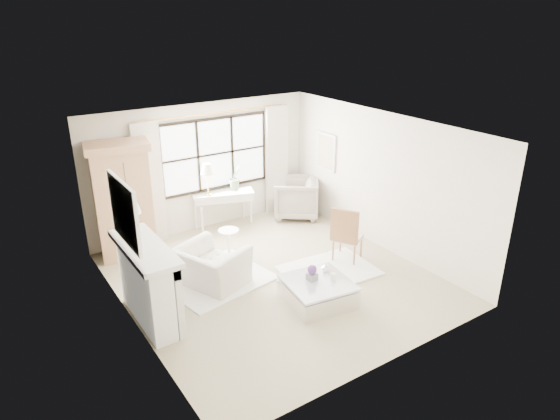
{
  "coord_description": "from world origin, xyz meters",
  "views": [
    {
      "loc": [
        -4.2,
        -6.52,
        4.49
      ],
      "look_at": [
        0.26,
        0.2,
        1.19
      ],
      "focal_mm": 32.0,
      "sensor_mm": 36.0,
      "label": 1
    }
  ],
  "objects_px": {
    "club_armchair": "(212,266)",
    "coffee_table": "(318,292)",
    "console_table": "(224,209)",
    "armoire": "(123,200)"
  },
  "relations": [
    {
      "from": "armoire",
      "to": "console_table",
      "type": "bearing_deg",
      "value": 15.64
    },
    {
      "from": "armoire",
      "to": "club_armchair",
      "type": "bearing_deg",
      "value": -55.7
    },
    {
      "from": "armoire",
      "to": "coffee_table",
      "type": "height_order",
      "value": "armoire"
    },
    {
      "from": "club_armchair",
      "to": "coffee_table",
      "type": "bearing_deg",
      "value": -162.41
    },
    {
      "from": "armoire",
      "to": "console_table",
      "type": "height_order",
      "value": "armoire"
    },
    {
      "from": "armoire",
      "to": "console_table",
      "type": "relative_size",
      "value": 1.63
    },
    {
      "from": "console_table",
      "to": "armoire",
      "type": "bearing_deg",
      "value": -156.09
    },
    {
      "from": "armoire",
      "to": "coffee_table",
      "type": "xyz_separation_m",
      "value": [
        2.02,
        -3.36,
        -0.96
      ]
    },
    {
      "from": "club_armchair",
      "to": "coffee_table",
      "type": "height_order",
      "value": "club_armchair"
    },
    {
      "from": "console_table",
      "to": "club_armchair",
      "type": "height_order",
      "value": "console_table"
    }
  ]
}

